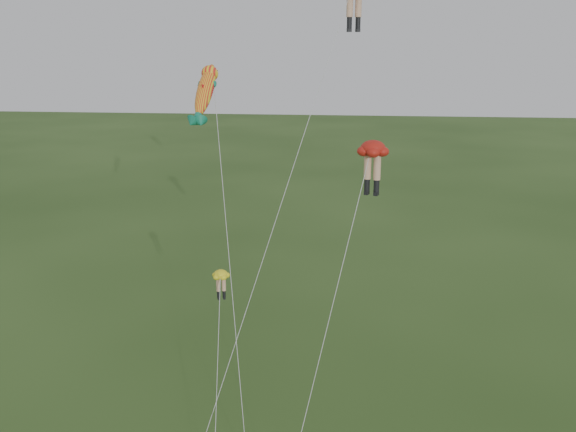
# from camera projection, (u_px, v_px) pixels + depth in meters

# --- Properties ---
(legs_kite_red_mid) EXTENTS (4.71, 7.74, 15.62)m
(legs_kite_red_mid) POSITION_uv_depth(u_px,v_px,m) (372.00, 157.00, 30.26)
(legs_kite_red_mid) COLOR #B11B12
(legs_kite_red_mid) RESTS_ON ground
(legs_kite_yellow) EXTENTS (1.89, 8.98, 7.94)m
(legs_kite_yellow) POSITION_uv_depth(u_px,v_px,m) (221.00, 284.00, 35.14)
(legs_kite_yellow) COLOR yellow
(legs_kite_yellow) RESTS_ON ground
(fish_kite) EXTENTS (3.33, 6.92, 19.26)m
(fish_kite) POSITION_uv_depth(u_px,v_px,m) (206.00, 92.00, 31.78)
(fish_kite) COLOR yellow
(fish_kite) RESTS_ON ground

